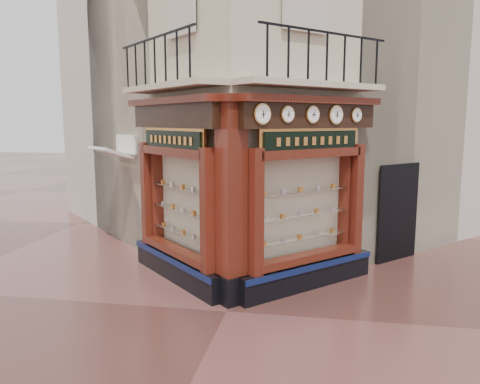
% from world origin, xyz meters
% --- Properties ---
extents(ground, '(80.00, 80.00, 0.00)m').
position_xyz_m(ground, '(0.00, 0.00, 0.00)').
color(ground, '#4C2823').
rests_on(ground, ground).
extents(main_building, '(11.31, 11.31, 12.00)m').
position_xyz_m(main_building, '(0.00, 6.16, 6.00)').
color(main_building, '#BEB094').
rests_on(main_building, ground).
extents(neighbour_left, '(11.31, 11.31, 11.00)m').
position_xyz_m(neighbour_left, '(-2.47, 8.63, 5.50)').
color(neighbour_left, beige).
rests_on(neighbour_left, ground).
extents(neighbour_right, '(11.31, 11.31, 11.00)m').
position_xyz_m(neighbour_right, '(2.47, 8.63, 5.50)').
color(neighbour_right, beige).
rests_on(neighbour_right, ground).
extents(shopfront_left, '(2.86, 2.86, 3.98)m').
position_xyz_m(shopfront_left, '(-1.41, 1.57, 1.98)').
color(shopfront_left, black).
rests_on(shopfront_left, ground).
extents(shopfront_right, '(2.86, 2.86, 3.98)m').
position_xyz_m(shopfront_right, '(1.41, 1.57, 1.98)').
color(shopfront_right, black).
rests_on(shopfront_right, ground).
extents(corner_pilaster, '(0.85, 0.85, 3.98)m').
position_xyz_m(corner_pilaster, '(0.00, 0.50, 1.95)').
color(corner_pilaster, black).
rests_on(corner_pilaster, ground).
extents(balcony, '(5.94, 2.97, 1.03)m').
position_xyz_m(balcony, '(0.00, 1.49, 4.22)').
color(balcony, '#BEB094').
rests_on(balcony, ground).
extents(clock_a, '(0.31, 0.31, 0.39)m').
position_xyz_m(clock_a, '(0.58, 0.48, 3.62)').
color(clock_a, '#BE833F').
rests_on(clock_a, ground).
extents(clock_b, '(0.26, 0.26, 0.32)m').
position_xyz_m(clock_b, '(1.01, 0.91, 3.62)').
color(clock_b, '#BE833F').
rests_on(clock_b, ground).
extents(clock_c, '(0.28, 0.28, 0.35)m').
position_xyz_m(clock_c, '(1.47, 1.37, 3.62)').
color(clock_c, '#BE833F').
rests_on(clock_c, ground).
extents(clock_d, '(0.31, 0.31, 0.39)m').
position_xyz_m(clock_d, '(1.94, 1.83, 3.62)').
color(clock_d, '#BE833F').
rests_on(clock_d, ground).
extents(clock_e, '(0.25, 0.25, 0.31)m').
position_xyz_m(clock_e, '(2.37, 2.27, 3.62)').
color(clock_e, '#BE833F').
rests_on(clock_e, ground).
extents(awning, '(1.53, 1.53, 0.33)m').
position_xyz_m(awning, '(-3.90, 3.69, 0.00)').
color(awning, silver).
rests_on(awning, ground).
extents(signboard_left, '(1.91, 1.91, 0.51)m').
position_xyz_m(signboard_left, '(-1.46, 1.51, 3.10)').
color(signboard_left, '#DB8C40').
rests_on(signboard_left, ground).
extents(signboard_right, '(1.93, 1.93, 0.52)m').
position_xyz_m(signboard_right, '(1.46, 1.51, 3.10)').
color(signboard_right, '#DB8C40').
rests_on(signboard_right, ground).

